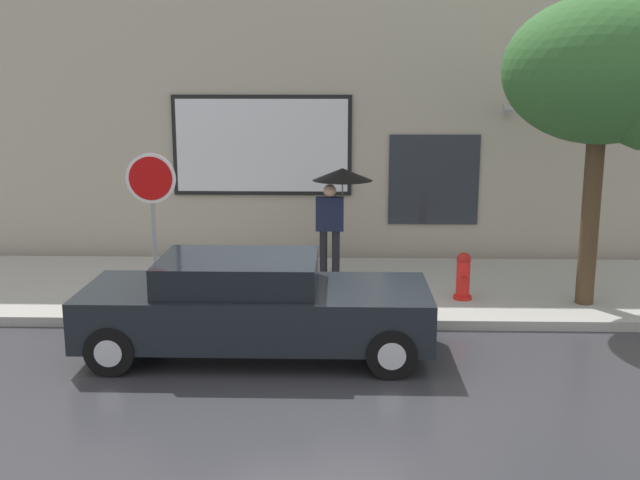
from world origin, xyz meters
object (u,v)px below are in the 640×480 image
(street_tree, at_px, (612,77))
(parked_car, at_px, (254,306))
(stop_sign, at_px, (152,200))
(fire_hydrant, at_px, (463,276))
(pedestrian_with_umbrella, at_px, (339,190))

(street_tree, bearing_deg, parked_car, -159.61)
(parked_car, xyz_separation_m, stop_sign, (-1.69, 1.49, 1.19))
(parked_car, distance_m, fire_hydrant, 3.86)
(stop_sign, bearing_deg, pedestrian_with_umbrella, 36.33)
(fire_hydrant, relative_size, street_tree, 0.16)
(pedestrian_with_umbrella, bearing_deg, parked_car, -107.57)
(fire_hydrant, xyz_separation_m, street_tree, (2.06, -0.25, 3.18))
(pedestrian_with_umbrella, bearing_deg, fire_hydrant, -34.03)
(parked_car, distance_m, stop_sign, 2.55)
(parked_car, xyz_separation_m, fire_hydrant, (3.17, 2.19, -0.15))
(parked_car, bearing_deg, fire_hydrant, 34.67)
(pedestrian_with_umbrella, height_order, stop_sign, stop_sign)
(parked_car, xyz_separation_m, street_tree, (5.23, 1.94, 3.03))
(fire_hydrant, distance_m, stop_sign, 5.09)
(parked_car, height_order, pedestrian_with_umbrella, pedestrian_with_umbrella)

